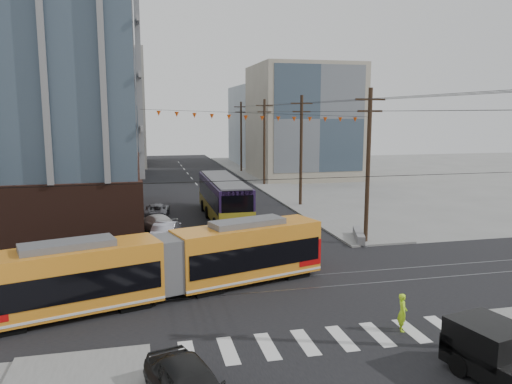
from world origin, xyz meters
TOP-DOWN VIEW (x-y plane):
  - ground at (0.00, 0.00)m, footprint 160.00×160.00m
  - bg_bldg_nw_near at (-17.00, 52.00)m, footprint 18.00×16.00m
  - bg_bldg_ne_near at (16.00, 48.00)m, footprint 14.00×14.00m
  - bg_bldg_nw_far at (-14.00, 72.00)m, footprint 16.00×18.00m
  - bg_bldg_ne_far at (18.00, 68.00)m, footprint 16.00×16.00m
  - utility_pole_far at (8.50, 56.00)m, footprint 0.30×0.30m
  - streetcar at (-5.99, 3.46)m, footprint 17.54×7.43m
  - city_bus at (-0.07, 21.51)m, footprint 2.89×13.11m
  - parked_car_silver at (-5.39, 14.90)m, footprint 2.71×4.77m
  - parked_car_white at (-6.09, 18.37)m, footprint 3.59×4.93m
  - parked_car_grey at (-5.83, 23.45)m, footprint 2.64×4.83m
  - pedestrian at (3.61, -2.87)m, footprint 0.58×0.71m
  - jersey_barrier at (8.30, 11.71)m, footprint 1.96×3.72m

SIDE VIEW (x-z plane):
  - ground at x=0.00m, z-range 0.00..0.00m
  - jersey_barrier at x=8.30m, z-range 0.00..0.73m
  - parked_car_grey at x=-5.83m, z-range 0.00..1.28m
  - parked_car_white at x=-6.09m, z-range 0.00..1.33m
  - parked_car_silver at x=-5.39m, z-range 0.00..1.49m
  - pedestrian at x=3.61m, z-range 0.00..1.66m
  - streetcar at x=-5.99m, z-range 0.00..3.39m
  - city_bus at x=-0.07m, z-range 0.00..3.71m
  - utility_pole_far at x=8.50m, z-range 0.00..11.00m
  - bg_bldg_ne_far at x=18.00m, z-range 0.00..14.00m
  - bg_bldg_ne_near at x=16.00m, z-range 0.00..16.00m
  - bg_bldg_nw_near at x=-17.00m, z-range 0.00..18.00m
  - bg_bldg_nw_far at x=-14.00m, z-range 0.00..20.00m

